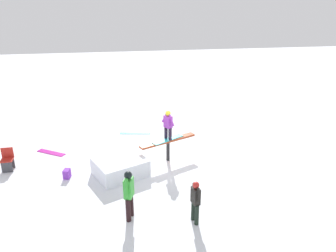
# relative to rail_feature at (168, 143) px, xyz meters

# --- Properties ---
(ground_plane) EXTENTS (60.00, 60.00, 0.00)m
(ground_plane) POSITION_rel_rail_feature_xyz_m (0.00, 0.00, -0.78)
(ground_plane) COLOR white
(rail_feature) EXTENTS (2.43, 1.28, 0.92)m
(rail_feature) POSITION_rel_rail_feature_xyz_m (0.00, 0.00, 0.00)
(rail_feature) COLOR black
(rail_feature) RESTS_ON ground
(snow_kicker_ramp) EXTENTS (2.25, 2.10, 0.64)m
(snow_kicker_ramp) POSITION_rel_rail_feature_xyz_m (-1.98, -0.88, -0.46)
(snow_kicker_ramp) COLOR white
(snow_kicker_ramp) RESTS_ON ground
(main_rider_on_rail) EXTENTS (1.39, 0.97, 1.24)m
(main_rider_on_rail) POSITION_rel_rail_feature_xyz_m (0.00, 0.00, 0.74)
(main_rider_on_rail) COLOR #2CB8C0
(main_rider_on_rail) RESTS_ON rail_feature
(bystander_black) EXTENTS (0.25, 0.57, 1.38)m
(bystander_black) POSITION_rel_rail_feature_xyz_m (0.12, -4.10, -0.01)
(bystander_black) COLOR black
(bystander_black) RESTS_ON ground
(bystander_green) EXTENTS (0.34, 0.68, 1.62)m
(bystander_green) POSITION_rel_rail_feature_xyz_m (-1.79, -3.59, 0.13)
(bystander_green) COLOR black
(bystander_green) RESTS_ON ground
(loose_snowboard_magenta) EXTENTS (1.28, 0.96, 0.02)m
(loose_snowboard_magenta) POSITION_rel_rail_feature_xyz_m (-4.90, 1.52, -0.77)
(loose_snowboard_magenta) COLOR #C01B9A
(loose_snowboard_magenta) RESTS_ON ground
(loose_snowboard_cyan) EXTENTS (1.53, 0.54, 0.02)m
(loose_snowboard_cyan) POSITION_rel_rail_feature_xyz_m (-1.12, 3.15, -0.77)
(loose_snowboard_cyan) COLOR #25BBC5
(loose_snowboard_cyan) RESTS_ON ground
(folding_chair) EXTENTS (0.45, 0.45, 0.88)m
(folding_chair) POSITION_rel_rail_feature_xyz_m (-6.28, 0.25, -0.37)
(folding_chair) COLOR #3F3F44
(folding_chair) RESTS_ON ground
(backpack_on_snow) EXTENTS (0.28, 0.34, 0.34)m
(backpack_on_snow) POSITION_rel_rail_feature_xyz_m (-3.96, -0.77, -0.61)
(backpack_on_snow) COLOR purple
(backpack_on_snow) RESTS_ON ground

